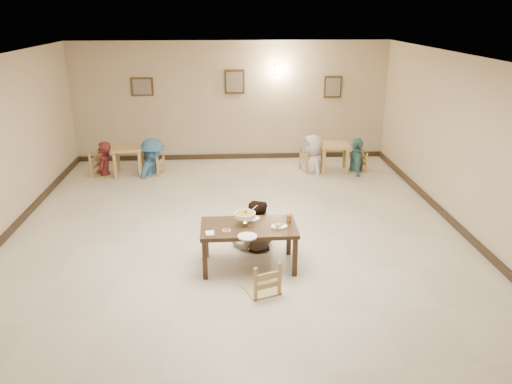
{
  "coord_description": "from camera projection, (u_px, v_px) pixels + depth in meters",
  "views": [
    {
      "loc": [
        -0.15,
        -7.71,
        3.74
      ],
      "look_at": [
        0.32,
        -0.2,
        0.96
      ],
      "focal_mm": 35.0,
      "sensor_mm": 36.0,
      "label": 1
    }
  ],
  "objects": [
    {
      "name": "wall_sconce",
      "position": [
        278.0,
        69.0,
        12.44
      ],
      "size": [
        0.16,
        0.05,
        0.22
      ],
      "primitive_type": "cube",
      "color": "#FFD88C",
      "rests_on": "wall_back"
    },
    {
      "name": "picture_c",
      "position": [
        333.0,
        87.0,
        12.68
      ],
      "size": [
        0.45,
        0.04,
        0.55
      ],
      "color": "#382914",
      "rests_on": "wall_back"
    },
    {
      "name": "bg_diner_a",
      "position": [
        102.0,
        142.0,
        11.56
      ],
      "size": [
        0.43,
        0.63,
        1.64
      ],
      "primitive_type": "imported",
      "rotation": [
        0.0,
        0.0,
        4.64
      ],
      "color": "#541A1D",
      "rests_on": "floor"
    },
    {
      "name": "napkin_cutlery",
      "position": [
        210.0,
        234.0,
        7.18
      ],
      "size": [
        0.16,
        0.25,
        0.03
      ],
      "color": "white",
      "rests_on": "main_table"
    },
    {
      "name": "rice_plate_near",
      "position": [
        247.0,
        236.0,
        7.09
      ],
      "size": [
        0.28,
        0.28,
        0.06
      ],
      "color": "white",
      "rests_on": "main_table"
    },
    {
      "name": "wall_back",
      "position": [
        231.0,
        102.0,
        12.69
      ],
      "size": [
        10.0,
        0.0,
        10.0
      ],
      "primitive_type": "plane",
      "rotation": [
        1.57,
        0.0,
        0.0
      ],
      "color": "#C5AF8D",
      "rests_on": "floor"
    },
    {
      "name": "main_table",
      "position": [
        249.0,
        231.0,
        7.49
      ],
      "size": [
        1.44,
        0.82,
        0.67
      ],
      "rotation": [
        0.0,
        0.0,
        0.01
      ],
      "color": "#382616",
      "rests_on": "floor"
    },
    {
      "name": "drink_glass",
      "position": [
        289.0,
        218.0,
        7.59
      ],
      "size": [
        0.07,
        0.07,
        0.15
      ],
      "color": "white",
      "rests_on": "main_table"
    },
    {
      "name": "bg_table_right",
      "position": [
        335.0,
        149.0,
        12.01
      ],
      "size": [
        0.74,
        0.74,
        0.67
      ],
      "rotation": [
        0.0,
        0.0,
        -0.11
      ],
      "color": "tan",
      "rests_on": "floor"
    },
    {
      "name": "baseboard_right",
      "position": [
        463.0,
        231.0,
        8.74
      ],
      "size": [
        0.06,
        10.0,
        0.12
      ],
      "primitive_type": "cube",
      "color": "#2E2216",
      "rests_on": "floor"
    },
    {
      "name": "chair_near",
      "position": [
        262.0,
        261.0,
        6.86
      ],
      "size": [
        0.44,
        0.44,
        0.93
      ],
      "rotation": [
        0.0,
        0.0,
        3.5
      ],
      "color": "tan",
      "rests_on": "floor"
    },
    {
      "name": "picture_b",
      "position": [
        235.0,
        82.0,
        12.48
      ],
      "size": [
        0.5,
        0.04,
        0.6
      ],
      "color": "#382914",
      "rests_on": "wall_back"
    },
    {
      "name": "bg_chair_rl",
      "position": [
        312.0,
        150.0,
        12.05
      ],
      "size": [
        0.48,
        0.48,
        1.03
      ],
      "rotation": [
        0.0,
        0.0,
        1.81
      ],
      "color": "tan",
      "rests_on": "floor"
    },
    {
      "name": "ceiling",
      "position": [
        234.0,
        60.0,
        7.49
      ],
      "size": [
        10.0,
        10.0,
        0.0
      ],
      "primitive_type": "plane",
      "color": "silver",
      "rests_on": "wall_back"
    },
    {
      "name": "picture_a",
      "position": [
        142.0,
        87.0,
        12.38
      ],
      "size": [
        0.55,
        0.04,
        0.45
      ],
      "color": "#382914",
      "rests_on": "wall_back"
    },
    {
      "name": "bg_diner_c",
      "position": [
        313.0,
        135.0,
        11.92
      ],
      "size": [
        0.79,
        0.99,
        1.78
      ],
      "primitive_type": "imported",
      "rotation": [
        0.0,
        0.0,
        5.0
      ],
      "color": "silver",
      "rests_on": "floor"
    },
    {
      "name": "chair_far",
      "position": [
        255.0,
        218.0,
        8.23
      ],
      "size": [
        0.45,
        0.45,
        0.97
      ],
      "rotation": [
        0.0,
        0.0,
        -0.02
      ],
      "color": "tan",
      "rests_on": "floor"
    },
    {
      "name": "bg_chair_lr",
      "position": [
        152.0,
        156.0,
        11.77
      ],
      "size": [
        0.43,
        0.43,
        0.91
      ],
      "rotation": [
        0.0,
        0.0,
        -1.87
      ],
      "color": "tan",
      "rests_on": "floor"
    },
    {
      "name": "chili_dish",
      "position": [
        227.0,
        230.0,
        7.28
      ],
      "size": [
        0.12,
        0.12,
        0.03
      ],
      "color": "white",
      "rests_on": "main_table"
    },
    {
      "name": "bg_table_left",
      "position": [
        128.0,
        152.0,
        11.73
      ],
      "size": [
        0.74,
        0.74,
        0.68
      ],
      "rotation": [
        0.0,
        0.0,
        0.08
      ],
      "color": "tan",
      "rests_on": "floor"
    },
    {
      "name": "baseboard_back",
      "position": [
        232.0,
        156.0,
        13.16
      ],
      "size": [
        8.0,
        0.06,
        0.12
      ],
      "primitive_type": "cube",
      "color": "#2E2216",
      "rests_on": "floor"
    },
    {
      "name": "fried_plate",
      "position": [
        279.0,
        226.0,
        7.42
      ],
      "size": [
        0.25,
        0.25,
        0.05
      ],
      "color": "white",
      "rests_on": "main_table"
    },
    {
      "name": "floor",
      "position": [
        237.0,
        241.0,
        8.53
      ],
      "size": [
        10.0,
        10.0,
        0.0
      ],
      "primitive_type": "plane",
      "color": "beige",
      "rests_on": "ground"
    },
    {
      "name": "wall_front",
      "position": [
        254.0,
        365.0,
        3.33
      ],
      "size": [
        10.0,
        0.0,
        10.0
      ],
      "primitive_type": "plane",
      "rotation": [
        -1.57,
        0.0,
        0.0
      ],
      "color": "#C5AF8D",
      "rests_on": "floor"
    },
    {
      "name": "bg_chair_ll",
      "position": [
        103.0,
        154.0,
        11.65
      ],
      "size": [
        0.51,
        0.51,
        1.09
      ],
      "rotation": [
        0.0,
        0.0,
        1.34
      ],
      "color": "tan",
      "rests_on": "floor"
    },
    {
      "name": "wall_right",
      "position": [
        477.0,
        152.0,
        8.24
      ],
      "size": [
        0.0,
        10.0,
        10.0
      ],
      "primitive_type": "plane",
      "rotation": [
        1.57,
        0.0,
        -1.57
      ],
      "color": "#C5AF8D",
      "rests_on": "floor"
    },
    {
      "name": "main_diner",
      "position": [
        255.0,
        201.0,
        8.04
      ],
      "size": [
        0.82,
        0.65,
        1.64
      ],
      "primitive_type": "imported",
      "rotation": [
        0.0,
        0.0,
        3.1
      ],
      "color": "gray",
      "rests_on": "floor"
    },
    {
      "name": "bg_diner_b",
      "position": [
        151.0,
        139.0,
        11.62
      ],
      "size": [
        1.01,
        1.29,
        1.76
      ],
      "primitive_type": "imported",
      "rotation": [
        0.0,
        0.0,
        1.22
      ],
      "color": "teal",
      "rests_on": "floor"
    },
    {
      "name": "rice_plate_far",
      "position": [
        250.0,
        218.0,
        7.7
      ],
      "size": [
        0.31,
        0.31,
        0.07
      ],
      "color": "white",
      "rests_on": "main_table"
    },
    {
      "name": "bg_chair_rr",
      "position": [
        357.0,
        153.0,
        12.01
      ],
      "size": [
        0.44,
        0.44,
        0.93
      ],
      "rotation": [
        0.0,
        0.0,
        -1.58
      ],
      "color": "tan",
      "rests_on": "floor"
    },
    {
      "name": "bg_diner_d",
      "position": [
        358.0,
        138.0,
        11.89
      ],
      "size": [
        0.51,
        1.0,
        1.64
      ],
      "primitive_type": "imported",
      "rotation": [
        0.0,
        0.0,
        1.45
      ],
      "color": "teal",
      "rests_on": "floor"
    },
    {
      "name": "curry_warmer",
      "position": [
        245.0,
        215.0,
        7.44
      ],
      "size": [
        0.35,
        0.32,
        0.28
      ],
      "color": "silver",
      "rests_on": "main_table"
    }
  ]
}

